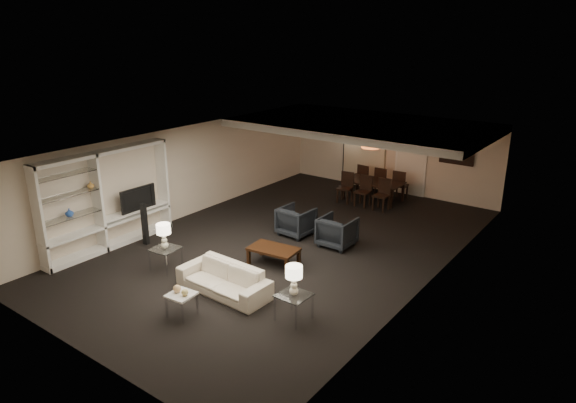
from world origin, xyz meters
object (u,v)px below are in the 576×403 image
(armchair_left, at_px, (296,221))
(floor_lamp, at_px, (343,161))
(pendant_light, at_px, (371,144))
(table_lamp_left, at_px, (164,236))
(side_table_right, at_px, (294,307))
(dining_table, at_px, (373,191))
(armchair_right, at_px, (337,232))
(table_lamp_right, at_px, (294,280))
(chair_nm, at_px, (363,191))
(marble_table, at_px, (182,305))
(chair_nl, at_px, (345,188))
(floor_speaker, at_px, (145,224))
(coffee_table, at_px, (274,256))
(side_table_left, at_px, (166,259))
(chair_fl, at_px, (366,178))
(television, at_px, (136,198))
(vase_blue, at_px, (69,212))
(chair_fr, at_px, (401,184))
(vase_amber, at_px, (91,185))
(chair_nr, at_px, (381,195))
(sofa, at_px, (224,279))
(chair_fm, at_px, (383,181))

(armchair_left, relative_size, floor_lamp, 0.47)
(pendant_light, height_order, table_lamp_left, pendant_light)
(armchair_left, relative_size, side_table_right, 1.49)
(dining_table, relative_size, floor_lamp, 1.02)
(armchair_right, distance_m, floor_lamp, 4.97)
(table_lamp_right, height_order, chair_nm, table_lamp_right)
(table_lamp_right, distance_m, marble_table, 2.10)
(chair_nl, bearing_deg, floor_speaker, -118.33)
(coffee_table, xyz_separation_m, side_table_left, (-1.70, -1.60, 0.06))
(chair_fl, bearing_deg, chair_nl, 94.08)
(television, distance_m, vase_blue, 1.73)
(floor_lamp, bearing_deg, pendant_light, -40.43)
(floor_speaker, bearing_deg, vase_blue, -120.20)
(vase_blue, distance_m, chair_fr, 9.38)
(coffee_table, relative_size, chair_nm, 1.19)
(floor_speaker, bearing_deg, armchair_left, 33.56)
(side_table_right, distance_m, marble_table, 2.03)
(table_lamp_left, distance_m, vase_amber, 2.20)
(coffee_table, distance_m, vase_blue, 4.57)
(table_lamp_right, bearing_deg, vase_blue, -170.49)
(vase_blue, relative_size, floor_speaker, 0.18)
(vase_blue, xyz_separation_m, floor_lamp, (1.89, 8.53, -0.30))
(table_lamp_right, relative_size, chair_fr, 0.61)
(armchair_left, bearing_deg, vase_blue, 56.01)
(chair_nr, bearing_deg, coffee_table, -92.02)
(armchair_left, bearing_deg, television, 41.31)
(table_lamp_left, bearing_deg, dining_table, 78.72)
(armchair_right, xyz_separation_m, side_table_right, (1.10, -3.30, -0.11))
(sofa, xyz_separation_m, chair_nl, (-0.92, 6.26, 0.17))
(table_lamp_right, distance_m, floor_speaker, 4.94)
(pendant_light, height_order, dining_table, pendant_light)
(side_table_right, height_order, floor_speaker, floor_speaker)
(armchair_right, bearing_deg, chair_nm, -73.26)
(side_table_right, relative_size, table_lamp_right, 0.97)
(table_lamp_left, height_order, chair_nl, table_lamp_left)
(sofa, relative_size, armchair_left, 2.45)
(armchair_right, bearing_deg, chair_nr, -84.36)
(vase_amber, bearing_deg, dining_table, 64.94)
(marble_table, height_order, television, television)
(chair_nm, height_order, chair_fl, same)
(pendant_light, distance_m, vase_amber, 7.42)
(coffee_table, distance_m, chair_nm, 4.68)
(television, bearing_deg, table_lamp_right, -98.72)
(sofa, distance_m, chair_fr, 7.56)
(table_lamp_right, xyz_separation_m, chair_fm, (-2.02, 7.56, -0.33))
(pendant_light, bearing_deg, vase_blue, -117.05)
(table_lamp_left, relative_size, television, 0.56)
(armchair_left, relative_size, table_lamp_left, 1.44)
(chair_nr, xyz_separation_m, chair_fl, (-1.20, 1.30, 0.00))
(vase_amber, height_order, chair_fr, vase_amber)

